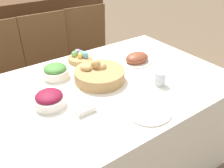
{
  "coord_description": "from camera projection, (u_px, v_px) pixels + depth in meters",
  "views": [
    {
      "loc": [
        -0.68,
        -1.04,
        1.53
      ],
      "look_at": [
        -0.0,
        -0.08,
        0.8
      ],
      "focal_mm": 38.0,
      "sensor_mm": 36.0,
      "label": 1
    }
  ],
  "objects": [
    {
      "name": "spoon",
      "position": [
        171.0,
        100.0,
        1.32
      ],
      "size": [
        0.02,
        0.19,
        0.0
      ],
      "rotation": [
        0.0,
        0.0,
        -0.07
      ],
      "color": "silver",
      "rests_on": "dining_table"
    },
    {
      "name": "ham_platter",
      "position": [
        137.0,
        59.0,
        1.71
      ],
      "size": [
        0.27,
        0.19,
        0.08
      ],
      "color": "silver",
      "rests_on": "dining_table"
    },
    {
      "name": "dining_table",
      "position": [
        106.0,
        130.0,
        1.66
      ],
      "size": [
        1.57,
        1.02,
        0.76
      ],
      "color": "white",
      "rests_on": "ground"
    },
    {
      "name": "chair_far_center",
      "position": [
        53.0,
        67.0,
        2.19
      ],
      "size": [
        0.43,
        0.43,
        0.98
      ],
      "rotation": [
        0.0,
        0.0,
        -0.03
      ],
      "color": "brown",
      "rests_on": "ground"
    },
    {
      "name": "chair_far_right",
      "position": [
        92.0,
        56.0,
        2.4
      ],
      "size": [
        0.45,
        0.45,
        0.98
      ],
      "rotation": [
        0.0,
        0.0,
        -0.08
      ],
      "color": "brown",
      "rests_on": "ground"
    },
    {
      "name": "knife",
      "position": [
        168.0,
        102.0,
        1.3
      ],
      "size": [
        0.02,
        0.19,
        0.0
      ],
      "rotation": [
        0.0,
        0.0,
        0.07
      ],
      "color": "silver",
      "rests_on": "dining_table"
    },
    {
      "name": "sideboard",
      "position": [
        40.0,
        41.0,
        2.77
      ],
      "size": [
        1.49,
        0.44,
        1.0
      ],
      "color": "#4C2D19",
      "rests_on": "ground"
    },
    {
      "name": "bread_basket",
      "position": [
        99.0,
        74.0,
        1.48
      ],
      "size": [
        0.32,
        0.32,
        0.13
      ],
      "color": "#AD8451",
      "rests_on": "dining_table"
    },
    {
      "name": "chair_far_left",
      "position": [
        6.0,
        81.0,
        1.98
      ],
      "size": [
        0.42,
        0.42,
        0.98
      ],
      "rotation": [
        0.0,
        0.0,
        -0.01
      ],
      "color": "brown",
      "rests_on": "ground"
    },
    {
      "name": "green_salad_bowl",
      "position": [
        55.0,
        71.0,
        1.52
      ],
      "size": [
        0.17,
        0.17,
        0.09
      ],
      "color": "silver",
      "rests_on": "dining_table"
    },
    {
      "name": "beet_salad_bowl",
      "position": [
        49.0,
        99.0,
        1.26
      ],
      "size": [
        0.17,
        0.17,
        0.09
      ],
      "color": "silver",
      "rests_on": "dining_table"
    },
    {
      "name": "fork",
      "position": [
        126.0,
        122.0,
        1.16
      ],
      "size": [
        0.02,
        0.19,
        0.0
      ],
      "rotation": [
        0.0,
        0.0,
        0.07
      ],
      "color": "silver",
      "rests_on": "dining_table"
    },
    {
      "name": "drinking_cup",
      "position": [
        160.0,
        78.0,
        1.44
      ],
      "size": [
        0.07,
        0.07,
        0.09
      ],
      "color": "silver",
      "rests_on": "dining_table"
    },
    {
      "name": "dinner_plate",
      "position": [
        148.0,
        111.0,
        1.23
      ],
      "size": [
        0.24,
        0.24,
        0.01
      ],
      "color": "silver",
      "rests_on": "dining_table"
    },
    {
      "name": "butter_dish",
      "position": [
        85.0,
        109.0,
        1.22
      ],
      "size": [
        0.1,
        0.06,
        0.03
      ],
      "color": "silver",
      "rests_on": "dining_table"
    },
    {
      "name": "ground_plane",
      "position": [
        106.0,
        166.0,
        1.86
      ],
      "size": [
        12.0,
        12.0,
        0.0
      ],
      "primitive_type": "plane",
      "color": "brown"
    },
    {
      "name": "egg_basket",
      "position": [
        80.0,
        57.0,
        1.72
      ],
      "size": [
        0.17,
        0.17,
        0.08
      ],
      "color": "#AD8451",
      "rests_on": "dining_table"
    }
  ]
}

